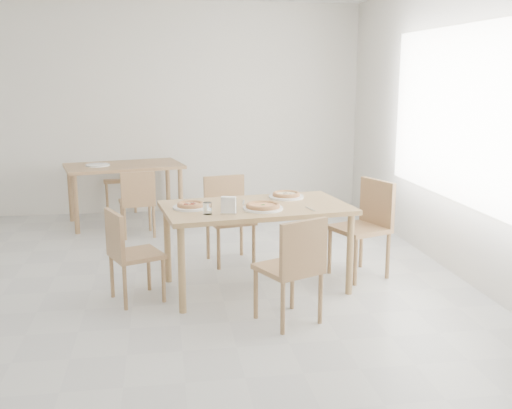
{
  "coord_description": "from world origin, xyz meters",
  "views": [
    {
      "loc": [
        0.28,
        -4.71,
        1.87
      ],
      "look_at": [
        1.07,
        0.29,
        0.76
      ],
      "focal_mm": 42.0,
      "sensor_mm": 36.0,
      "label": 1
    }
  ],
  "objects": [
    {
      "name": "second_table",
      "position": [
        -0.2,
        2.9,
        0.66
      ],
      "size": [
        1.56,
        1.1,
        0.75
      ],
      "rotation": [
        0.0,
        0.0,
        0.23
      ],
      "color": "#AA8055",
      "rests_on": "ground"
    },
    {
      "name": "plate_pepperoni",
      "position": [
        0.51,
        0.26,
        0.76
      ],
      "size": [
        0.3,
        0.3,
        0.02
      ],
      "primitive_type": "cylinder",
      "color": "white",
      "rests_on": "main_table"
    },
    {
      "name": "napkin_holder",
      "position": [
        0.8,
        -0.01,
        0.82
      ],
      "size": [
        0.14,
        0.09,
        0.15
      ],
      "rotation": [
        0.0,
        0.0,
        -0.24
      ],
      "color": "silver",
      "rests_on": "main_table"
    },
    {
      "name": "chair_west",
      "position": [
        -0.03,
        0.13,
        0.45
      ],
      "size": [
        0.5,
        0.5,
        0.78
      ],
      "rotation": [
        0.0,
        0.0,
        1.96
      ],
      "color": "#AA8055",
      "rests_on": "ground"
    },
    {
      "name": "tumbler_b",
      "position": [
        0.85,
        0.15,
        0.8
      ],
      "size": [
        0.07,
        0.07,
        0.1
      ],
      "primitive_type": "cylinder",
      "color": "white",
      "rests_on": "main_table"
    },
    {
      "name": "chair_south",
      "position": [
        1.23,
        -0.55,
        0.48
      ],
      "size": [
        0.55,
        0.55,
        0.83
      ],
      "rotation": [
        0.0,
        0.0,
        3.57
      ],
      "color": "#AA8055",
      "rests_on": "ground"
    },
    {
      "name": "plate_mushroom",
      "position": [
        1.4,
        0.57,
        0.76
      ],
      "size": [
        0.32,
        0.32,
        0.02
      ],
      "primitive_type": "cylinder",
      "color": "white",
      "rests_on": "main_table"
    },
    {
      "name": "fork_a",
      "position": [
        1.5,
        0.06,
        0.75
      ],
      "size": [
        0.05,
        0.17,
        0.01
      ],
      "primitive_type": "cube",
      "rotation": [
        0.0,
        0.0,
        0.23
      ],
      "color": "silver",
      "rests_on": "main_table"
    },
    {
      "name": "chair_east",
      "position": [
        2.15,
        0.48,
        0.52
      ],
      "size": [
        0.57,
        0.57,
        0.9
      ],
      "rotation": [
        0.0,
        0.0,
        -1.21
      ],
      "color": "#AA8055",
      "rests_on": "ground"
    },
    {
      "name": "plate_margherita",
      "position": [
        1.1,
        0.13,
        0.76
      ],
      "size": [
        0.34,
        0.34,
        0.02
      ],
      "primitive_type": "cylinder",
      "color": "white",
      "rests_on": "main_table"
    },
    {
      "name": "chair_back_s",
      "position": [
        -0.01,
        2.17,
        0.45
      ],
      "size": [
        0.44,
        0.44,
        0.78
      ],
      "rotation": [
        0.0,
        0.0,
        3.3
      ],
      "color": "#AA8055",
      "rests_on": "ground"
    },
    {
      "name": "room",
      "position": [
        2.98,
        0.3,
        1.5
      ],
      "size": [
        7.28,
        7.0,
        7.0
      ],
      "color": "#B8B8B3",
      "rests_on": "ground"
    },
    {
      "name": "plate_empty",
      "position": [
        -0.51,
        2.84,
        0.76
      ],
      "size": [
        0.29,
        0.29,
        0.02
      ],
      "primitive_type": "cylinder",
      "color": "white",
      "rests_on": "second_table"
    },
    {
      "name": "pizza_mushroom",
      "position": [
        1.4,
        0.57,
        0.78
      ],
      "size": [
        0.32,
        0.32,
        0.03
      ],
      "rotation": [
        0.0,
        0.0,
        0.31
      ],
      "color": "tan",
      "rests_on": "plate_mushroom"
    },
    {
      "name": "pizza_margherita",
      "position": [
        1.1,
        0.13,
        0.78
      ],
      "size": [
        0.32,
        0.32,
        0.03
      ],
      "rotation": [
        0.0,
        0.0,
        0.12
      ],
      "color": "tan",
      "rests_on": "plate_margherita"
    },
    {
      "name": "main_table",
      "position": [
        1.07,
        0.29,
        0.67
      ],
      "size": [
        1.69,
        1.1,
        0.75
      ],
      "rotation": [
        0.0,
        0.0,
        0.13
      ],
      "color": "#A27B53",
      "rests_on": "ground"
    },
    {
      "name": "chair_back_n",
      "position": [
        -0.32,
        3.68,
        0.51
      ],
      "size": [
        0.49,
        0.49,
        0.88
      ],
      "rotation": [
        0.0,
        0.0,
        0.15
      ],
      "color": "#AA8055",
      "rests_on": "ground"
    },
    {
      "name": "chair_north",
      "position": [
        0.92,
        1.14,
        0.5
      ],
      "size": [
        0.5,
        0.5,
        0.86
      ],
      "rotation": [
        0.0,
        0.0,
        0.21
      ],
      "color": "#AA8055",
      "rests_on": "ground"
    },
    {
      "name": "pizza_pepperoni",
      "position": [
        0.51,
        0.26,
        0.78
      ],
      "size": [
        0.29,
        0.29,
        0.03
      ],
      "rotation": [
        0.0,
        0.0,
        -0.3
      ],
      "color": "tan",
      "rests_on": "plate_pepperoni"
    },
    {
      "name": "tumbler_a",
      "position": [
        0.63,
        0.02,
        0.8
      ],
      "size": [
        0.07,
        0.07,
        0.1
      ],
      "primitive_type": "cylinder",
      "color": "white",
      "rests_on": "main_table"
    },
    {
      "name": "fork_b",
      "position": [
        0.98,
        0.41,
        0.75
      ],
      "size": [
        0.05,
        0.19,
        0.01
      ],
      "primitive_type": "cube",
      "rotation": [
        0.0,
        0.0,
        -0.16
      ],
      "color": "silver",
      "rests_on": "main_table"
    }
  ]
}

